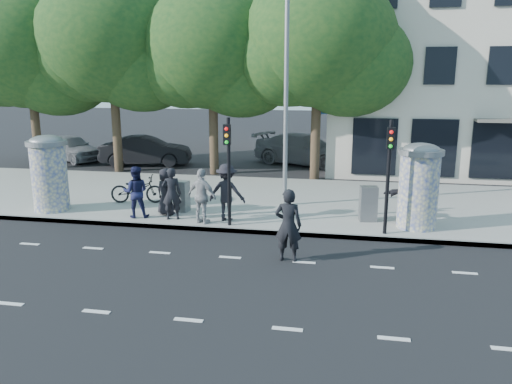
% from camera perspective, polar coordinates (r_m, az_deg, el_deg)
% --- Properties ---
extents(ground, '(120.00, 120.00, 0.00)m').
position_cam_1_polar(ground, '(12.33, -4.51, -9.73)').
color(ground, black).
rests_on(ground, ground).
extents(sidewalk, '(40.00, 8.00, 0.15)m').
position_cam_1_polar(sidewalk, '(19.29, 1.23, -0.98)').
color(sidewalk, gray).
rests_on(sidewalk, ground).
extents(curb, '(40.00, 0.10, 0.16)m').
position_cam_1_polar(curb, '(15.55, -1.14, -4.48)').
color(curb, slate).
rests_on(curb, ground).
extents(lane_dash_near, '(32.00, 0.12, 0.01)m').
position_cam_1_polar(lane_dash_near, '(10.42, -7.72, -14.30)').
color(lane_dash_near, silver).
rests_on(lane_dash_near, ground).
extents(lane_dash_far, '(32.00, 0.12, 0.01)m').
position_cam_1_polar(lane_dash_far, '(13.59, -2.98, -7.47)').
color(lane_dash_far, silver).
rests_on(lane_dash_far, ground).
extents(ad_column_left, '(1.36, 1.36, 2.65)m').
position_cam_1_polar(ad_column_left, '(18.81, -22.57, 2.20)').
color(ad_column_left, beige).
rests_on(ad_column_left, sidewalk).
extents(ad_column_right, '(1.36, 1.36, 2.65)m').
position_cam_1_polar(ad_column_right, '(16.14, 18.11, 0.89)').
color(ad_column_right, beige).
rests_on(ad_column_right, sidewalk).
extents(traffic_pole_near, '(0.22, 0.31, 3.40)m').
position_cam_1_polar(traffic_pole_near, '(15.40, -3.18, 3.59)').
color(traffic_pole_near, black).
rests_on(traffic_pole_near, sidewalk).
extents(traffic_pole_far, '(0.22, 0.31, 3.40)m').
position_cam_1_polar(traffic_pole_far, '(15.02, 14.94, 2.91)').
color(traffic_pole_far, black).
rests_on(traffic_pole_far, sidewalk).
extents(street_lamp, '(0.25, 0.93, 8.00)m').
position_cam_1_polar(street_lamp, '(17.73, 3.46, 13.17)').
color(street_lamp, slate).
rests_on(street_lamp, sidewalk).
extents(tree_far_left, '(7.20, 7.20, 9.26)m').
position_cam_1_polar(tree_far_left, '(28.43, -24.63, 14.85)').
color(tree_far_left, '#38281C').
rests_on(tree_far_left, ground).
extents(tree_mid_left, '(7.20, 7.20, 9.57)m').
position_cam_1_polar(tree_mid_left, '(26.18, -16.25, 16.42)').
color(tree_mid_left, '#38281C').
rests_on(tree_mid_left, ground).
extents(tree_near_left, '(6.80, 6.80, 8.97)m').
position_cam_1_polar(tree_near_left, '(24.57, -5.05, 16.10)').
color(tree_near_left, '#38281C').
rests_on(tree_near_left, ground).
extents(tree_center, '(7.00, 7.00, 9.30)m').
position_cam_1_polar(tree_center, '(23.35, 7.11, 16.82)').
color(tree_center, '#38281C').
rests_on(tree_center, ground).
extents(ped_a, '(0.92, 0.77, 1.61)m').
position_cam_1_polar(ped_a, '(17.15, -10.25, 0.04)').
color(ped_a, black).
rests_on(ped_a, sidewalk).
extents(ped_b, '(0.72, 0.57, 1.73)m').
position_cam_1_polar(ped_b, '(16.58, -9.62, -0.17)').
color(ped_b, black).
rests_on(ped_b, sidewalk).
extents(ped_c, '(0.98, 0.84, 1.73)m').
position_cam_1_polar(ped_c, '(17.05, -13.58, 0.01)').
color(ped_c, '#191B3E').
rests_on(ped_c, sidewalk).
extents(ped_d, '(1.25, 0.76, 1.88)m').
position_cam_1_polar(ped_d, '(16.24, -3.36, -0.02)').
color(ped_d, black).
rests_on(ped_d, sidewalk).
extents(ped_e, '(1.18, 0.91, 1.78)m').
position_cam_1_polar(ped_e, '(15.96, -6.18, -0.49)').
color(ped_e, '#9C9C9E').
rests_on(ped_e, sidewalk).
extents(ped_f, '(1.74, 0.72, 1.84)m').
position_cam_1_polar(ped_f, '(16.39, 17.36, -0.56)').
color(ped_f, black).
rests_on(ped_f, sidewalk).
extents(man_road, '(0.72, 0.49, 1.95)m').
position_cam_1_polar(man_road, '(13.08, 3.70, -3.81)').
color(man_road, black).
rests_on(man_road, ground).
extents(bicycle, '(1.04, 2.07, 1.04)m').
position_cam_1_polar(bicycle, '(19.04, -13.41, 0.31)').
color(bicycle, black).
rests_on(bicycle, sidewalk).
extents(cabinet_left, '(0.58, 0.47, 1.07)m').
position_cam_1_polar(cabinet_left, '(17.60, -8.54, -0.46)').
color(cabinet_left, slate).
rests_on(cabinet_left, sidewalk).
extents(cabinet_right, '(0.60, 0.48, 1.15)m').
position_cam_1_polar(cabinet_right, '(16.62, 12.71, -1.32)').
color(cabinet_right, slate).
rests_on(cabinet_right, sidewalk).
extents(car_left, '(3.47, 4.78, 1.51)m').
position_cam_1_polar(car_left, '(30.54, -20.49, 4.76)').
color(car_left, slate).
rests_on(car_left, ground).
extents(car_mid, '(2.64, 5.06, 1.59)m').
position_cam_1_polar(car_mid, '(27.86, -12.47, 4.63)').
color(car_mid, black).
rests_on(car_mid, ground).
extents(car_right, '(4.39, 6.18, 1.66)m').
position_cam_1_polar(car_right, '(27.59, 5.53, 4.87)').
color(car_right, slate).
rests_on(car_right, ground).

